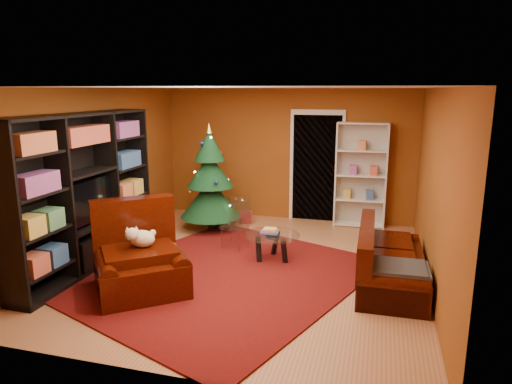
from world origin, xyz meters
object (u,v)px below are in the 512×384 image
(rug, at_px, (224,276))
(gift_box_teal, at_px, (225,213))
(media_unit, at_px, (85,193))
(coffee_table, at_px, (273,247))
(white_bookshelf, at_px, (361,175))
(gift_box_green, at_px, (227,221))
(dog, at_px, (142,239))
(christmas_tree, at_px, (210,179))
(sofa, at_px, (392,256))
(acrylic_chair, at_px, (235,227))
(gift_box_red, at_px, (246,217))
(armchair, at_px, (140,257))

(rug, xyz_separation_m, gift_box_teal, (-0.92, 2.72, 0.15))
(media_unit, distance_m, coffee_table, 2.88)
(white_bookshelf, bearing_deg, gift_box_green, -165.31)
(white_bookshelf, relative_size, dog, 5.09)
(gift_box_teal, bearing_deg, christmas_tree, -95.53)
(dog, height_order, sofa, dog)
(rug, height_order, acrylic_chair, acrylic_chair)
(media_unit, height_order, gift_box_teal, media_unit)
(christmas_tree, bearing_deg, white_bookshelf, 19.63)
(christmas_tree, bearing_deg, gift_box_green, 42.04)
(gift_box_red, bearing_deg, media_unit, -119.62)
(gift_box_teal, bearing_deg, gift_box_red, -8.02)
(media_unit, distance_m, gift_box_red, 3.38)
(gift_box_teal, bearing_deg, media_unit, -111.39)
(gift_box_green, relative_size, acrylic_chair, 0.31)
(rug, distance_m, white_bookshelf, 3.62)
(armchair, bearing_deg, acrylic_chair, 31.71)
(christmas_tree, xyz_separation_m, acrylic_chair, (0.77, -0.93, -0.59))
(gift_box_red, bearing_deg, armchair, -97.27)
(gift_box_green, bearing_deg, gift_box_red, 50.05)
(media_unit, bearing_deg, dog, -22.67)
(rug, xyz_separation_m, coffee_table, (0.52, 0.80, 0.21))
(armchair, bearing_deg, media_unit, 115.37)
(christmas_tree, relative_size, sofa, 1.06)
(rug, xyz_separation_m, white_bookshelf, (1.69, 3.04, 0.98))
(gift_box_green, xyz_separation_m, coffee_table, (1.26, -1.51, 0.10))
(rug, relative_size, gift_box_red, 17.21)
(christmas_tree, height_order, white_bookshelf, white_bookshelf)
(gift_box_green, bearing_deg, sofa, -32.97)
(gift_box_green, height_order, armchair, armchair)
(armchair, bearing_deg, coffee_table, 8.81)
(christmas_tree, xyz_separation_m, sofa, (3.23, -1.72, -0.56))
(rug, xyz_separation_m, acrylic_chair, (-0.20, 1.16, 0.37))
(armchair, bearing_deg, gift_box_green, 48.77)
(acrylic_chair, bearing_deg, gift_box_red, 110.33)
(gift_box_teal, height_order, coffee_table, coffee_table)
(dog, height_order, coffee_table, dog)
(sofa, bearing_deg, white_bookshelf, 11.37)
(gift_box_green, relative_size, sofa, 0.13)
(gift_box_teal, xyz_separation_m, gift_box_green, (0.18, -0.41, -0.04))
(rug, xyz_separation_m, media_unit, (-2.04, -0.15, 1.12))
(gift_box_teal, distance_m, gift_box_red, 0.48)
(gift_box_teal, relative_size, armchair, 0.26)
(gift_box_teal, relative_size, coffee_table, 0.38)
(gift_box_teal, relative_size, dog, 0.79)
(gift_box_red, distance_m, acrylic_chair, 1.54)
(dog, relative_size, acrylic_chair, 0.53)
(christmas_tree, height_order, armchair, christmas_tree)
(media_unit, relative_size, white_bookshelf, 1.45)
(gift_box_teal, xyz_separation_m, gift_box_red, (0.47, -0.07, -0.04))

